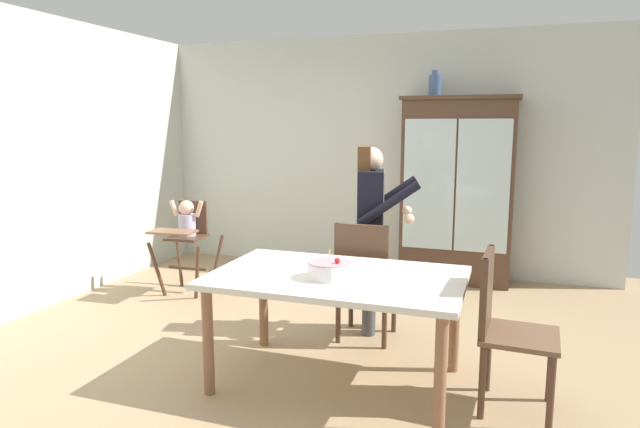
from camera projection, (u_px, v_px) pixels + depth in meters
ground_plane at (296, 352)px, 4.16m from camera, size 6.24×6.24×0.00m
wall_back at (378, 155)px, 6.40m from camera, size 5.32×0.06×2.70m
wall_left at (13, 165)px, 4.78m from camera, size 0.06×5.32×2.70m
china_cabinet at (457, 190)px, 5.91m from camera, size 1.21×0.48×1.99m
ceramic_vase at (435, 85)px, 5.82m from camera, size 0.13×0.13×0.27m
high_chair_with_toddler at (187, 229)px, 5.56m from camera, size 0.61×0.71×0.95m
adult_person at (371, 216)px, 4.44m from camera, size 0.58×0.57×1.53m
dining_table at (337, 287)px, 3.59m from camera, size 1.63×1.02×0.74m
birthday_cake at (329, 270)px, 3.49m from camera, size 0.28×0.28×0.19m
dining_chair_far_side at (364, 274)px, 4.28m from camera, size 0.44×0.44×0.96m
dining_chair_right_end at (502, 319)px, 3.28m from camera, size 0.46×0.46×0.96m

